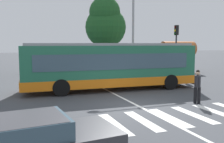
{
  "coord_description": "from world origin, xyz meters",
  "views": [
    {
      "loc": [
        -5.48,
        -11.04,
        3.04
      ],
      "look_at": [
        0.14,
        3.79,
        1.3
      ],
      "focal_mm": 41.14,
      "sensor_mm": 36.0,
      "label": 1
    }
  ],
  "objects_px": {
    "parked_car_charcoal": "(39,67)",
    "traffic_light_far_corner": "(176,42)",
    "background_tree_right": "(105,23)",
    "parked_car_blue": "(67,66)",
    "city_transit_bus": "(111,66)",
    "bus_stop_shelter": "(178,49)",
    "pedestrian_crossing_street": "(197,85)",
    "foreground_sedan": "(23,143)",
    "parked_car_black": "(89,65)",
    "twin_arm_street_lamp": "(133,11)"
  },
  "relations": [
    {
      "from": "parked_car_black",
      "to": "twin_arm_street_lamp",
      "type": "bearing_deg",
      "value": -61.54
    },
    {
      "from": "bus_stop_shelter",
      "to": "foreground_sedan",
      "type": "bearing_deg",
      "value": -133.59
    },
    {
      "from": "parked_car_black",
      "to": "traffic_light_far_corner",
      "type": "distance_m",
      "value": 9.39
    },
    {
      "from": "foreground_sedan",
      "to": "bus_stop_shelter",
      "type": "distance_m",
      "value": 23.18
    },
    {
      "from": "pedestrian_crossing_street",
      "to": "parked_car_charcoal",
      "type": "height_order",
      "value": "pedestrian_crossing_street"
    },
    {
      "from": "parked_car_blue",
      "to": "traffic_light_far_corner",
      "type": "xyz_separation_m",
      "value": [
        8.99,
        -5.86,
        2.39
      ]
    },
    {
      "from": "pedestrian_crossing_street",
      "to": "parked_car_charcoal",
      "type": "bearing_deg",
      "value": 112.73
    },
    {
      "from": "parked_car_blue",
      "to": "bus_stop_shelter",
      "type": "relative_size",
      "value": 1.23
    },
    {
      "from": "bus_stop_shelter",
      "to": "background_tree_right",
      "type": "distance_m",
      "value": 8.64
    },
    {
      "from": "parked_car_blue",
      "to": "traffic_light_far_corner",
      "type": "height_order",
      "value": "traffic_light_far_corner"
    },
    {
      "from": "pedestrian_crossing_street",
      "to": "parked_car_blue",
      "type": "relative_size",
      "value": 0.38
    },
    {
      "from": "city_transit_bus",
      "to": "parked_car_charcoal",
      "type": "distance_m",
      "value": 10.8
    },
    {
      "from": "twin_arm_street_lamp",
      "to": "background_tree_right",
      "type": "height_order",
      "value": "twin_arm_street_lamp"
    },
    {
      "from": "parked_car_charcoal",
      "to": "background_tree_right",
      "type": "distance_m",
      "value": 9.21
    },
    {
      "from": "pedestrian_crossing_street",
      "to": "foreground_sedan",
      "type": "bearing_deg",
      "value": -152.64
    },
    {
      "from": "parked_car_black",
      "to": "city_transit_bus",
      "type": "bearing_deg",
      "value": -98.2
    },
    {
      "from": "traffic_light_far_corner",
      "to": "background_tree_right",
      "type": "xyz_separation_m",
      "value": [
        -4.09,
        7.96,
        2.22
      ]
    },
    {
      "from": "parked_car_blue",
      "to": "traffic_light_far_corner",
      "type": "bearing_deg",
      "value": -33.11
    },
    {
      "from": "parked_car_charcoal",
      "to": "traffic_light_far_corner",
      "type": "xyz_separation_m",
      "value": [
        11.76,
        -5.76,
        2.39
      ]
    },
    {
      "from": "foreground_sedan",
      "to": "parked_car_black",
      "type": "height_order",
      "value": "same"
    },
    {
      "from": "pedestrian_crossing_street",
      "to": "parked_car_black",
      "type": "relative_size",
      "value": 0.38
    },
    {
      "from": "traffic_light_far_corner",
      "to": "parked_car_charcoal",
      "type": "bearing_deg",
      "value": 153.92
    },
    {
      "from": "bus_stop_shelter",
      "to": "background_tree_right",
      "type": "xyz_separation_m",
      "value": [
        -6.23,
        5.21,
        2.95
      ]
    },
    {
      "from": "parked_car_charcoal",
      "to": "background_tree_right",
      "type": "bearing_deg",
      "value": 16.02
    },
    {
      "from": "bus_stop_shelter",
      "to": "twin_arm_street_lamp",
      "type": "height_order",
      "value": "twin_arm_street_lamp"
    },
    {
      "from": "parked_car_blue",
      "to": "parked_car_black",
      "type": "height_order",
      "value": "same"
    },
    {
      "from": "city_transit_bus",
      "to": "twin_arm_street_lamp",
      "type": "height_order",
      "value": "twin_arm_street_lamp"
    },
    {
      "from": "city_transit_bus",
      "to": "parked_car_charcoal",
      "type": "relative_size",
      "value": 2.49
    },
    {
      "from": "city_transit_bus",
      "to": "bus_stop_shelter",
      "type": "height_order",
      "value": "bus_stop_shelter"
    },
    {
      "from": "twin_arm_street_lamp",
      "to": "bus_stop_shelter",
      "type": "bearing_deg",
      "value": 13.96
    },
    {
      "from": "city_transit_bus",
      "to": "pedestrian_crossing_street",
      "type": "bearing_deg",
      "value": -62.57
    },
    {
      "from": "traffic_light_far_corner",
      "to": "background_tree_right",
      "type": "height_order",
      "value": "background_tree_right"
    },
    {
      "from": "bus_stop_shelter",
      "to": "parked_car_charcoal",
      "type": "bearing_deg",
      "value": 167.78
    },
    {
      "from": "foreground_sedan",
      "to": "twin_arm_street_lamp",
      "type": "relative_size",
      "value": 0.48
    },
    {
      "from": "foreground_sedan",
      "to": "parked_car_black",
      "type": "relative_size",
      "value": 1.02
    },
    {
      "from": "parked_car_charcoal",
      "to": "traffic_light_far_corner",
      "type": "relative_size",
      "value": 0.98
    },
    {
      "from": "city_transit_bus",
      "to": "bus_stop_shelter",
      "type": "xyz_separation_m",
      "value": [
        10.19,
        7.1,
        0.83
      ]
    },
    {
      "from": "parked_car_blue",
      "to": "parked_car_charcoal",
      "type": "bearing_deg",
      "value": -177.81
    },
    {
      "from": "parked_car_blue",
      "to": "background_tree_right",
      "type": "height_order",
      "value": "background_tree_right"
    },
    {
      "from": "city_transit_bus",
      "to": "traffic_light_far_corner",
      "type": "xyz_separation_m",
      "value": [
        8.05,
        4.35,
        1.56
      ]
    },
    {
      "from": "city_transit_bus",
      "to": "bus_stop_shelter",
      "type": "relative_size",
      "value": 3.09
    },
    {
      "from": "city_transit_bus",
      "to": "background_tree_right",
      "type": "bearing_deg",
      "value": 72.16
    },
    {
      "from": "parked_car_blue",
      "to": "background_tree_right",
      "type": "distance_m",
      "value": 7.04
    },
    {
      "from": "pedestrian_crossing_street",
      "to": "background_tree_right",
      "type": "bearing_deg",
      "value": 85.99
    },
    {
      "from": "bus_stop_shelter",
      "to": "twin_arm_street_lamp",
      "type": "bearing_deg",
      "value": -166.04
    },
    {
      "from": "background_tree_right",
      "to": "bus_stop_shelter",
      "type": "bearing_deg",
      "value": -39.93
    },
    {
      "from": "city_transit_bus",
      "to": "twin_arm_street_lamp",
      "type": "relative_size",
      "value": 1.19
    },
    {
      "from": "traffic_light_far_corner",
      "to": "bus_stop_shelter",
      "type": "xyz_separation_m",
      "value": [
        2.14,
        2.74,
        -0.74
      ]
    },
    {
      "from": "pedestrian_crossing_street",
      "to": "twin_arm_street_lamp",
      "type": "relative_size",
      "value": 0.18
    },
    {
      "from": "bus_stop_shelter",
      "to": "parked_car_blue",
      "type": "bearing_deg",
      "value": 164.36
    }
  ]
}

